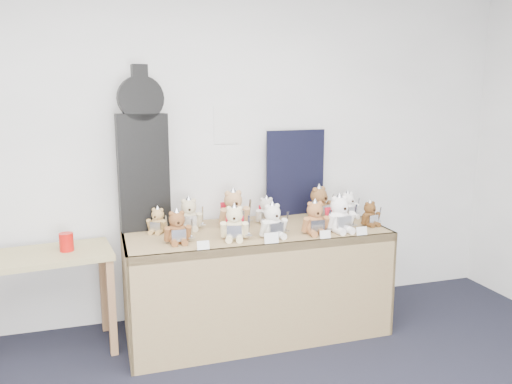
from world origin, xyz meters
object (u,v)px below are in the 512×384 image
object	(u,v)px
teddy_back_right	(319,205)
teddy_front_centre	(273,222)
teddy_back_far_left	(158,221)
teddy_front_right	(315,219)
teddy_back_centre_left	(233,210)
teddy_front_far_left	(177,228)
teddy_front_end	(370,215)
teddy_back_left	(189,215)
teddy_back_end	(348,206)
teddy_back_centre_right	(266,211)
guitar_case	(143,151)
red_cup	(66,242)
teddy_front_far_right	(339,215)
teddy_front_left	(235,224)
side_table	(45,271)
display_table	(258,254)

from	to	relation	value
teddy_back_right	teddy_front_centre	bearing A→B (deg)	-167.33
teddy_back_right	teddy_back_far_left	bearing A→B (deg)	157.98
teddy_front_centre	teddy_front_right	world-z (taller)	teddy_front_centre
teddy_back_centre_left	teddy_front_far_left	bearing A→B (deg)	-151.28
teddy_front_centre	teddy_front_right	bearing A→B (deg)	-10.92
teddy_front_right	teddy_front_end	size ratio (longest dim) A/B	1.28
teddy_back_left	teddy_back_end	size ratio (longest dim) A/B	1.10
teddy_back_centre_right	teddy_back_far_left	xyz separation A→B (m)	(-0.84, -0.03, -0.01)
teddy_front_far_left	teddy_back_left	world-z (taller)	teddy_back_left
teddy_front_end	teddy_back_centre_right	world-z (taller)	teddy_back_centre_right
teddy_front_far_left	teddy_front_end	size ratio (longest dim) A/B	1.19
teddy_back_centre_right	teddy_back_end	world-z (taller)	teddy_back_end
guitar_case	red_cup	distance (m)	0.82
teddy_front_end	teddy_back_centre_left	distance (m)	1.04
teddy_back_left	teddy_back_centre_left	bearing A→B (deg)	-0.15
teddy_front_far_right	teddy_back_centre_right	xyz separation A→B (m)	(-0.43, 0.39, -0.03)
teddy_front_end	teddy_back_right	size ratio (longest dim) A/B	0.69
teddy_front_far_left	teddy_back_centre_right	distance (m)	0.81
teddy_back_right	teddy_back_far_left	xyz separation A→B (m)	(-1.27, -0.00, -0.04)
teddy_front_centre	teddy_front_far_right	size ratio (longest dim) A/B	0.90
teddy_back_centre_right	teddy_back_end	distance (m)	0.69
teddy_front_left	teddy_back_centre_right	bearing A→B (deg)	62.12
side_table	teddy_back_left	world-z (taller)	teddy_back_left
guitar_case	teddy_front_right	world-z (taller)	guitar_case
teddy_front_left	teddy_back_centre_right	xyz separation A→B (m)	(0.35, 0.36, -0.01)
teddy_back_centre_right	teddy_back_right	distance (m)	0.44
teddy_front_far_left	teddy_front_centre	size ratio (longest dim) A/B	0.92
side_table	teddy_front_right	xyz separation A→B (m)	(1.85, -0.32, 0.30)
red_cup	teddy_back_far_left	size ratio (longest dim) A/B	0.60
teddy_back_left	teddy_back_centre_right	bearing A→B (deg)	5.04
red_cup	teddy_front_far_left	size ratio (longest dim) A/B	0.50
teddy_front_left	teddy_back_right	distance (m)	0.85
teddy_front_end	teddy_back_left	xyz separation A→B (m)	(-1.34, 0.30, 0.02)
display_table	side_table	distance (m)	1.49
teddy_front_end	teddy_back_centre_left	xyz separation A→B (m)	(-1.01, 0.27, 0.04)
guitar_case	teddy_back_right	world-z (taller)	guitar_case
red_cup	teddy_back_left	size ratio (longest dim) A/B	0.47
side_table	teddy_back_left	bearing A→B (deg)	-3.24
teddy_back_centre_left	teddy_back_end	size ratio (longest dim) A/B	1.32
teddy_front_right	teddy_front_far_right	xyz separation A→B (m)	(0.20, 0.00, 0.01)
side_table	teddy_front_end	distance (m)	2.38
teddy_back_end	guitar_case	bearing A→B (deg)	158.69
guitar_case	teddy_front_far_right	distance (m)	1.51
teddy_front_right	teddy_front_centre	bearing A→B (deg)	-177.73
side_table	teddy_front_far_right	xyz separation A→B (m)	(2.05, -0.32, 0.32)
teddy_front_centre	teddy_back_centre_left	world-z (taller)	teddy_back_centre_left
red_cup	teddy_back_centre_left	size ratio (longest dim) A/B	0.39
side_table	teddy_back_right	distance (m)	2.07
teddy_back_right	teddy_front_far_right	bearing A→B (deg)	-112.29
teddy_front_right	teddy_back_left	size ratio (longest dim) A/B	1.02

